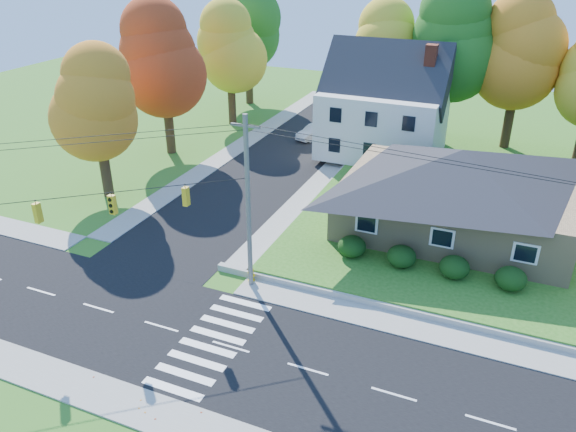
% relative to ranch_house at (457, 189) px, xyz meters
% --- Properties ---
extents(ground, '(120.00, 120.00, 0.00)m').
position_rel_ranch_house_xyz_m(ground, '(-8.00, -16.00, -3.27)').
color(ground, '#3D7923').
extents(road_main, '(90.00, 8.00, 0.02)m').
position_rel_ranch_house_xyz_m(road_main, '(-8.00, -16.00, -3.26)').
color(road_main, black).
rests_on(road_main, ground).
extents(road_cross, '(8.00, 44.00, 0.02)m').
position_rel_ranch_house_xyz_m(road_cross, '(-16.00, 10.00, -3.25)').
color(road_cross, black).
rests_on(road_cross, ground).
extents(sidewalk_north, '(90.00, 2.00, 0.08)m').
position_rel_ranch_house_xyz_m(sidewalk_north, '(-8.00, -11.00, -3.23)').
color(sidewalk_north, '#9C9A90').
rests_on(sidewalk_north, ground).
extents(sidewalk_south, '(90.00, 2.00, 0.08)m').
position_rel_ranch_house_xyz_m(sidewalk_south, '(-8.00, -21.00, -3.23)').
color(sidewalk_south, '#9C9A90').
rests_on(sidewalk_south, ground).
extents(lawn, '(30.00, 30.00, 0.50)m').
position_rel_ranch_house_xyz_m(lawn, '(5.00, 5.00, -3.02)').
color(lawn, '#3D7923').
rests_on(lawn, ground).
extents(ranch_house, '(14.60, 10.60, 5.40)m').
position_rel_ranch_house_xyz_m(ranch_house, '(0.00, 0.00, 0.00)').
color(ranch_house, tan).
rests_on(ranch_house, lawn).
extents(colonial_house, '(10.40, 8.40, 9.60)m').
position_rel_ranch_house_xyz_m(colonial_house, '(-7.96, 12.00, 1.32)').
color(colonial_house, silver).
rests_on(colonial_house, lawn).
extents(hedge_row, '(10.70, 1.70, 1.27)m').
position_rel_ranch_house_xyz_m(hedge_row, '(-0.50, -6.20, -2.13)').
color(hedge_row, '#163A10').
rests_on(hedge_row, lawn).
extents(traffic_infrastructure, '(38.10, 10.66, 10.00)m').
position_rel_ranch_house_xyz_m(traffic_infrastructure, '(-8.15, -14.65, 1.88)').
color(traffic_infrastructure, '#666059').
rests_on(traffic_infrastructure, ground).
extents(tree_lot_0, '(6.72, 6.72, 12.51)m').
position_rel_ranch_house_xyz_m(tree_lot_0, '(-10.00, 18.00, 5.04)').
color(tree_lot_0, '#3F2A19').
rests_on(tree_lot_0, lawn).
extents(tree_lot_1, '(7.84, 7.84, 14.60)m').
position_rel_ranch_house_xyz_m(tree_lot_1, '(-4.00, 17.00, 6.35)').
color(tree_lot_1, '#3F2A19').
rests_on(tree_lot_1, lawn).
extents(tree_lot_2, '(7.28, 7.28, 13.56)m').
position_rel_ranch_house_xyz_m(tree_lot_2, '(2.00, 18.00, 5.70)').
color(tree_lot_2, '#3F2A19').
rests_on(tree_lot_2, lawn).
extents(tree_west_0, '(6.16, 6.16, 11.47)m').
position_rel_ranch_house_xyz_m(tree_west_0, '(-25.00, -4.00, 3.89)').
color(tree_west_0, '#3F2A19').
rests_on(tree_west_0, ground).
extents(tree_west_1, '(7.28, 7.28, 13.56)m').
position_rel_ranch_house_xyz_m(tree_west_1, '(-26.00, 6.00, 5.20)').
color(tree_west_1, '#3F2A19').
rests_on(tree_west_1, ground).
extents(tree_west_2, '(6.72, 6.72, 12.51)m').
position_rel_ranch_house_xyz_m(tree_west_2, '(-25.00, 16.00, 4.54)').
color(tree_west_2, '#3F2A19').
rests_on(tree_west_2, ground).
extents(tree_west_3, '(7.84, 7.84, 14.60)m').
position_rel_ranch_house_xyz_m(tree_west_3, '(-27.00, 24.00, 5.85)').
color(tree_west_3, '#3F2A19').
rests_on(tree_west_3, ground).
extents(white_car, '(2.60, 4.15, 1.29)m').
position_rel_ranch_house_xyz_m(white_car, '(-15.42, 14.75, -2.60)').
color(white_car, silver).
rests_on(white_car, road_cross).
extents(fire_hydrant, '(0.52, 0.40, 0.91)m').
position_rel_ranch_house_xyz_m(fire_hydrant, '(-9.65, -10.44, -2.83)').
color(fire_hydrant, '#F8C005').
rests_on(fire_hydrant, ground).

